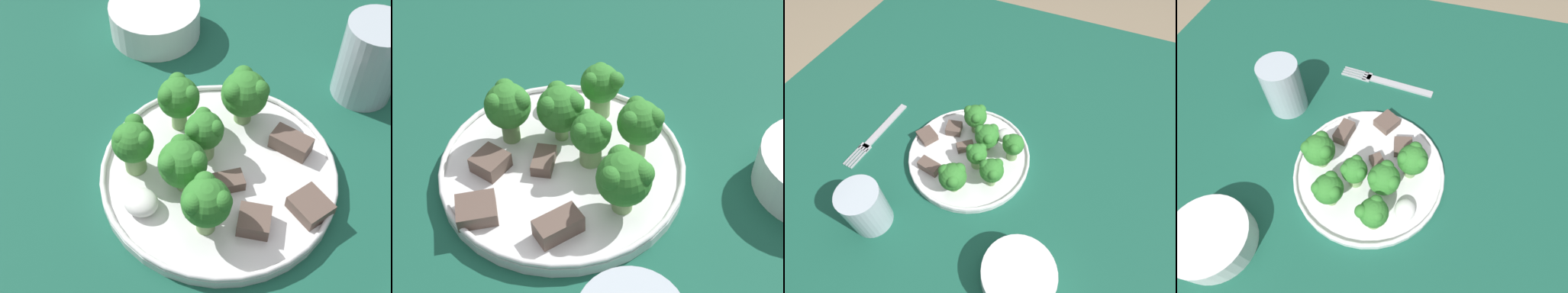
# 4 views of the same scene
# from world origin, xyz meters

# --- Properties ---
(table) EXTENTS (1.14, 1.14, 0.74)m
(table) POSITION_xyz_m (0.00, 0.00, 0.65)
(table) COLOR #195642
(table) RESTS_ON ground_plane
(dinner_plate) EXTENTS (0.25, 0.25, 0.02)m
(dinner_plate) POSITION_xyz_m (0.05, 0.03, 0.75)
(dinner_plate) COLOR white
(dinner_plate) RESTS_ON table
(broccoli_floret_near_rim_left) EXTENTS (0.04, 0.04, 0.06)m
(broccoli_floret_near_rim_left) POSITION_xyz_m (-0.03, 0.00, 0.79)
(broccoli_floret_near_rim_left) COLOR #7FA866
(broccoli_floret_near_rim_left) RESTS_ON dinner_plate
(broccoli_floret_center_left) EXTENTS (0.05, 0.05, 0.07)m
(broccoli_floret_center_left) POSITION_xyz_m (0.06, -0.03, 0.80)
(broccoli_floret_center_left) COLOR #7FA866
(broccoli_floret_center_left) RESTS_ON dinner_plate
(broccoli_floret_back_left) EXTENTS (0.04, 0.04, 0.06)m
(broccoli_floret_back_left) POSITION_xyz_m (0.02, 0.05, 0.79)
(broccoli_floret_back_left) COLOR #7FA866
(broccoli_floret_back_left) RESTS_ON dinner_plate
(broccoli_floret_front_left) EXTENTS (0.05, 0.05, 0.07)m
(broccoli_floret_front_left) POSITION_xyz_m (0.04, 0.11, 0.79)
(broccoli_floret_front_left) COLOR #7FA866
(broccoli_floret_front_left) RESTS_ON dinner_plate
(broccoli_floret_center_back) EXTENTS (0.05, 0.05, 0.07)m
(broccoli_floret_center_back) POSITION_xyz_m (-0.02, 0.07, 0.80)
(broccoli_floret_center_back) COLOR #7FA866
(broccoli_floret_center_back) RESTS_ON dinner_plate
(broccoli_floret_mid_cluster) EXTENTS (0.05, 0.05, 0.06)m
(broccoli_floret_mid_cluster) POSITION_xyz_m (0.02, -0.00, 0.79)
(broccoli_floret_mid_cluster) COLOR #7FA866
(broccoli_floret_mid_cluster) RESTS_ON dinner_plate
(meat_slice_front_slice) EXTENTS (0.05, 0.05, 0.02)m
(meat_slice_front_slice) POSITION_xyz_m (0.15, 0.03, 0.76)
(meat_slice_front_slice) COLOR brown
(meat_slice_front_slice) RESTS_ON dinner_plate
(meat_slice_middle_slice) EXTENTS (0.04, 0.04, 0.01)m
(meat_slice_middle_slice) POSITION_xyz_m (0.06, 0.02, 0.76)
(meat_slice_middle_slice) COLOR brown
(meat_slice_middle_slice) RESTS_ON dinner_plate
(meat_slice_rear_slice) EXTENTS (0.05, 0.03, 0.02)m
(meat_slice_rear_slice) POSITION_xyz_m (0.10, 0.09, 0.76)
(meat_slice_rear_slice) COLOR brown
(meat_slice_rear_slice) RESTS_ON dinner_plate
(meat_slice_edge_slice) EXTENTS (0.04, 0.04, 0.02)m
(meat_slice_edge_slice) POSITION_xyz_m (0.10, -0.01, 0.76)
(meat_slice_edge_slice) COLOR brown
(meat_slice_edge_slice) RESTS_ON dinner_plate
(sauce_dollop) EXTENTS (0.04, 0.03, 0.02)m
(sauce_dollop) POSITION_xyz_m (-0.01, -0.04, 0.76)
(sauce_dollop) COLOR white
(sauce_dollop) RESTS_ON dinner_plate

